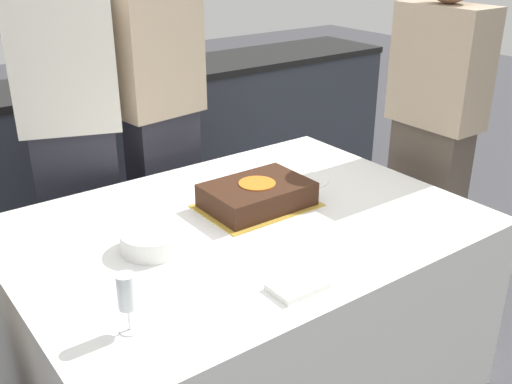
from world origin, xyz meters
TOP-DOWN VIEW (x-y plane):
  - ground_plane at (0.00, 0.00)m, footprint 14.00×14.00m
  - back_counter at (0.00, 1.66)m, footprint 4.40×0.58m
  - dining_table at (0.00, 0.00)m, footprint 1.62×1.18m
  - cake at (0.12, 0.07)m, footprint 0.42×0.30m
  - plate_stack at (-0.35, 0.01)m, footprint 0.21×0.21m
  - wine_glass at (-0.60, -0.34)m, footprint 0.06×0.06m
  - side_plate_near_cake at (0.16, 0.34)m, footprint 0.18×0.18m
  - side_plate_right_edge at (0.43, 0.15)m, footprint 0.18×0.18m
  - utensil_pile at (-0.13, -0.45)m, footprint 0.16×0.11m
  - person_cutting_cake at (0.12, 0.81)m, footprint 0.41×0.25m
  - person_seated_right at (1.03, 0.00)m, footprint 0.20×0.40m
  - person_standing_back at (-0.30, 0.81)m, footprint 0.45×0.33m

SIDE VIEW (x-z plane):
  - ground_plane at x=0.00m, z-range 0.00..0.00m
  - dining_table at x=0.00m, z-range 0.00..0.74m
  - back_counter at x=0.00m, z-range 0.00..0.92m
  - side_plate_near_cake at x=0.16m, z-range 0.74..0.74m
  - side_plate_right_edge at x=0.43m, z-range 0.74..0.74m
  - utensil_pile at x=-0.13m, z-range 0.74..0.76m
  - plate_stack at x=-0.35m, z-range 0.74..0.81m
  - cake at x=0.12m, z-range 0.74..0.83m
  - person_seated_right at x=1.03m, z-range 0.03..1.65m
  - wine_glass at x=-0.60m, z-range 0.77..0.94m
  - person_cutting_cake at x=0.12m, z-range 0.04..1.72m
  - person_standing_back at x=-0.30m, z-range 0.04..1.73m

